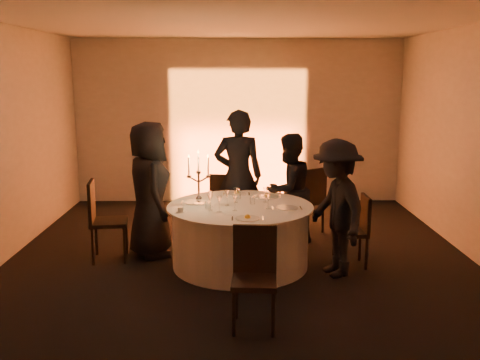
{
  "coord_description": "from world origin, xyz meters",
  "views": [
    {
      "loc": [
        -0.08,
        -6.38,
        2.35
      ],
      "look_at": [
        0.0,
        0.2,
        1.05
      ],
      "focal_mm": 40.0,
      "sensor_mm": 36.0,
      "label": 1
    }
  ],
  "objects_px": {
    "chair_left": "(102,216)",
    "coffee_cup": "(181,210)",
    "chair_right": "(357,227)",
    "candelabra": "(199,186)",
    "guest_back_left": "(238,176)",
    "guest_left": "(149,190)",
    "guest_right": "(336,208)",
    "chair_back_left": "(223,197)",
    "chair_front": "(254,271)",
    "guest_back_right": "(289,190)",
    "banquet_table": "(240,236)",
    "chair_back_right": "(309,196)"
  },
  "relations": [
    {
      "from": "guest_left",
      "to": "guest_right",
      "type": "distance_m",
      "value": 2.41
    },
    {
      "from": "chair_right",
      "to": "candelabra",
      "type": "height_order",
      "value": "candelabra"
    },
    {
      "from": "chair_back_left",
      "to": "coffee_cup",
      "type": "xyz_separation_m",
      "value": [
        -0.45,
        -2.03,
        0.32
      ]
    },
    {
      "from": "chair_back_left",
      "to": "guest_left",
      "type": "relative_size",
      "value": 0.49
    },
    {
      "from": "chair_front",
      "to": "guest_right",
      "type": "xyz_separation_m",
      "value": [
        1.01,
        1.3,
        0.28
      ]
    },
    {
      "from": "banquet_table",
      "to": "guest_right",
      "type": "height_order",
      "value": "guest_right"
    },
    {
      "from": "chair_left",
      "to": "guest_right",
      "type": "bearing_deg",
      "value": -108.69
    },
    {
      "from": "guest_back_left",
      "to": "coffee_cup",
      "type": "bearing_deg",
      "value": 64.21
    },
    {
      "from": "coffee_cup",
      "to": "banquet_table",
      "type": "bearing_deg",
      "value": 24.6
    },
    {
      "from": "chair_right",
      "to": "guest_right",
      "type": "distance_m",
      "value": 0.54
    },
    {
      "from": "guest_back_left",
      "to": "guest_right",
      "type": "distance_m",
      "value": 1.78
    },
    {
      "from": "chair_back_left",
      "to": "guest_right",
      "type": "xyz_separation_m",
      "value": [
        1.37,
        -2.03,
        0.33
      ]
    },
    {
      "from": "chair_back_right",
      "to": "chair_front",
      "type": "distance_m",
      "value": 3.14
    },
    {
      "from": "coffee_cup",
      "to": "guest_back_left",
      "type": "bearing_deg",
      "value": 63.35
    },
    {
      "from": "chair_right",
      "to": "guest_left",
      "type": "relative_size",
      "value": 0.5
    },
    {
      "from": "chair_left",
      "to": "chair_right",
      "type": "distance_m",
      "value": 3.22
    },
    {
      "from": "banquet_table",
      "to": "chair_left",
      "type": "bearing_deg",
      "value": 172.77
    },
    {
      "from": "chair_front",
      "to": "chair_left",
      "type": "bearing_deg",
      "value": 139.31
    },
    {
      "from": "guest_back_left",
      "to": "guest_back_right",
      "type": "xyz_separation_m",
      "value": [
        0.7,
        -0.18,
        -0.16
      ]
    },
    {
      "from": "chair_left",
      "to": "guest_right",
      "type": "distance_m",
      "value": 2.95
    },
    {
      "from": "coffee_cup",
      "to": "guest_back_right",
      "type": "bearing_deg",
      "value": 40.48
    },
    {
      "from": "chair_back_left",
      "to": "coffee_cup",
      "type": "relative_size",
      "value": 7.82
    },
    {
      "from": "candelabra",
      "to": "chair_back_right",
      "type": "bearing_deg",
      "value": 40.57
    },
    {
      "from": "banquet_table",
      "to": "chair_right",
      "type": "bearing_deg",
      "value": -0.61
    },
    {
      "from": "chair_right",
      "to": "banquet_table",
      "type": "bearing_deg",
      "value": -91.28
    },
    {
      "from": "guest_left",
      "to": "guest_right",
      "type": "height_order",
      "value": "guest_left"
    },
    {
      "from": "chair_back_right",
      "to": "chair_right",
      "type": "xyz_separation_m",
      "value": [
        0.39,
        -1.39,
        -0.07
      ]
    },
    {
      "from": "guest_back_right",
      "to": "coffee_cup",
      "type": "distance_m",
      "value": 1.82
    },
    {
      "from": "banquet_table",
      "to": "chair_left",
      "type": "height_order",
      "value": "chair_left"
    },
    {
      "from": "chair_front",
      "to": "guest_right",
      "type": "relative_size",
      "value": 0.59
    },
    {
      "from": "banquet_table",
      "to": "chair_back_right",
      "type": "relative_size",
      "value": 1.79
    },
    {
      "from": "chair_right",
      "to": "guest_back_right",
      "type": "xyz_separation_m",
      "value": [
        -0.76,
        0.88,
        0.28
      ]
    },
    {
      "from": "chair_right",
      "to": "chair_front",
      "type": "height_order",
      "value": "chair_front"
    },
    {
      "from": "banquet_table",
      "to": "guest_left",
      "type": "relative_size",
      "value": 1.02
    },
    {
      "from": "banquet_table",
      "to": "guest_back_right",
      "type": "height_order",
      "value": "guest_back_right"
    },
    {
      "from": "chair_left",
      "to": "candelabra",
      "type": "xyz_separation_m",
      "value": [
        1.25,
        -0.18,
        0.42
      ]
    },
    {
      "from": "chair_right",
      "to": "coffee_cup",
      "type": "xyz_separation_m",
      "value": [
        -2.15,
        -0.31,
        0.3
      ]
    },
    {
      "from": "banquet_table",
      "to": "guest_left",
      "type": "height_order",
      "value": "guest_left"
    },
    {
      "from": "guest_left",
      "to": "guest_back_right",
      "type": "xyz_separation_m",
      "value": [
        1.86,
        0.45,
        -0.1
      ]
    },
    {
      "from": "banquet_table",
      "to": "guest_back_left",
      "type": "bearing_deg",
      "value": 90.86
    },
    {
      "from": "chair_back_left",
      "to": "guest_back_left",
      "type": "bearing_deg",
      "value": 117.08
    },
    {
      "from": "chair_back_left",
      "to": "guest_back_left",
      "type": "distance_m",
      "value": 0.84
    },
    {
      "from": "chair_back_right",
      "to": "chair_back_left",
      "type": "bearing_deg",
      "value": -49.04
    },
    {
      "from": "chair_back_left",
      "to": "guest_back_left",
      "type": "height_order",
      "value": "guest_back_left"
    },
    {
      "from": "chair_front",
      "to": "guest_back_right",
      "type": "distance_m",
      "value": 2.55
    },
    {
      "from": "chair_right",
      "to": "candelabra",
      "type": "bearing_deg",
      "value": -92.38
    },
    {
      "from": "chair_left",
      "to": "coffee_cup",
      "type": "distance_m",
      "value": 1.21
    },
    {
      "from": "guest_back_right",
      "to": "chair_front",
      "type": "bearing_deg",
      "value": 38.63
    },
    {
      "from": "guest_back_left",
      "to": "candelabra",
      "type": "xyz_separation_m",
      "value": [
        -0.49,
        -1.0,
        0.07
      ]
    },
    {
      "from": "chair_right",
      "to": "guest_back_left",
      "type": "height_order",
      "value": "guest_back_left"
    }
  ]
}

